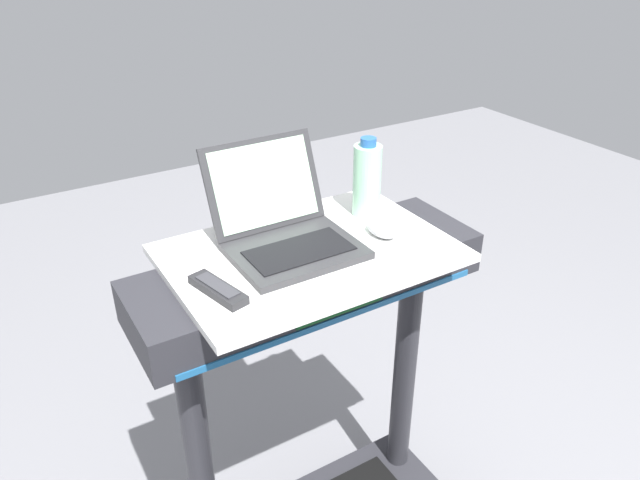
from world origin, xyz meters
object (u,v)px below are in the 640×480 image
(laptop, at_px, (285,228))
(water_bottle, at_px, (367,180))
(computer_mouse, at_px, (381,229))
(tv_remote, at_px, (218,289))

(laptop, distance_m, water_bottle, 0.28)
(computer_mouse, height_order, tv_remote, computer_mouse)
(computer_mouse, relative_size, water_bottle, 0.46)
(laptop, distance_m, computer_mouse, 0.25)
(computer_mouse, xyz_separation_m, water_bottle, (0.04, 0.12, 0.08))
(laptop, xyz_separation_m, tv_remote, (-0.23, -0.11, -0.04))
(water_bottle, height_order, tv_remote, water_bottle)
(tv_remote, bearing_deg, computer_mouse, 4.48)
(computer_mouse, xyz_separation_m, tv_remote, (-0.46, -0.04, -0.01))
(computer_mouse, distance_m, tv_remote, 0.47)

